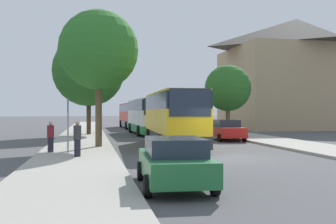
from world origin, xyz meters
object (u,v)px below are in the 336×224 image
object	(u,v)px
bus_rear	(133,115)
bus_middle	(147,116)
pedestrian_waiting_near	(51,137)
tree_right_near	(228,88)
tree_left_near	(89,71)
parked_car_right_near	(227,130)
pedestrian_waiting_far	(77,139)
bus_front	(173,118)
bus_stop_sign	(68,120)
tree_left_far	(99,50)
parked_car_left_curb	(174,161)

from	to	relation	value
bus_rear	bus_middle	bearing A→B (deg)	-91.02
pedestrian_waiting_near	tree_right_near	xyz separation A→B (m)	(14.45, 12.98, 3.43)
bus_rear	tree_left_near	xyz separation A→B (m)	(-5.61, -14.85, 4.27)
bus_middle	tree_left_near	distance (m)	7.16
parked_car_right_near	pedestrian_waiting_near	xyz separation A→B (m)	(-12.44, -7.71, 0.13)
parked_car_right_near	pedestrian_waiting_far	xyz separation A→B (m)	(-11.00, -10.00, 0.17)
bus_front	tree_right_near	xyz separation A→B (m)	(7.18, 9.53, 2.53)
bus_stop_sign	tree_right_near	distance (m)	19.33
bus_front	tree_left_far	xyz separation A→B (m)	(-4.73, -0.61, 4.13)
bus_middle	bus_rear	size ratio (longest dim) A/B	0.90
tree_left_far	bus_rear	bearing A→B (deg)	79.80
bus_middle	bus_stop_sign	bearing A→B (deg)	-111.76
bus_stop_sign	tree_left_near	size ratio (longest dim) A/B	0.30
parked_car_left_curb	pedestrian_waiting_near	distance (m)	10.75
bus_front	tree_left_far	world-z (taller)	tree_left_far
pedestrian_waiting_near	bus_stop_sign	bearing A→B (deg)	42.07
bus_middle	bus_front	bearing A→B (deg)	-92.19
pedestrian_waiting_near	pedestrian_waiting_far	xyz separation A→B (m)	(1.44, -2.30, 0.05)
parked_car_left_curb	parked_car_right_near	size ratio (longest dim) A/B	0.99
pedestrian_waiting_far	tree_left_far	bearing A→B (deg)	-168.18
parked_car_left_curb	tree_left_near	xyz separation A→B (m)	(-2.65, 25.31, 5.24)
parked_car_right_near	bus_stop_sign	xyz separation A→B (m)	(-11.52, -8.29, 1.02)
tree_left_far	pedestrian_waiting_near	bearing A→B (deg)	-131.73
parked_car_left_curb	bus_stop_sign	bearing A→B (deg)	114.60
parked_car_right_near	tree_left_far	bearing A→B (deg)	29.32
bus_middle	tree_left_far	bearing A→B (deg)	-110.59
bus_front	bus_rear	size ratio (longest dim) A/B	0.89
bus_front	parked_car_right_near	size ratio (longest dim) A/B	2.44
parked_car_right_near	bus_front	bearing A→B (deg)	42.59
parked_car_left_curb	pedestrian_waiting_far	distance (m)	8.07
parked_car_left_curb	bus_middle	bearing A→B (deg)	86.65
bus_stop_sign	pedestrian_waiting_near	bearing A→B (deg)	147.29
bus_front	parked_car_left_curb	bearing A→B (deg)	-99.54
pedestrian_waiting_far	tree_right_near	size ratio (longest dim) A/B	0.26
bus_middle	parked_car_left_curb	distance (m)	26.86
bus_stop_sign	pedestrian_waiting_near	world-z (taller)	bus_stop_sign
bus_middle	pedestrian_waiting_far	size ratio (longest dim) A/B	6.48
bus_rear	parked_car_right_near	bearing A→B (deg)	-78.85
bus_middle	parked_car_right_near	bearing A→B (deg)	-63.04
bus_front	tree_left_far	distance (m)	6.31
pedestrian_waiting_far	parked_car_right_near	bearing A→B (deg)	156.13
tree_left_far	parked_car_left_curb	bearing A→B (deg)	-80.99
bus_rear	bus_stop_sign	distance (m)	31.70
bus_rear	tree_right_near	bearing A→B (deg)	-69.40
bus_rear	pedestrian_waiting_near	size ratio (longest dim) A/B	7.60
bus_front	tree_right_near	distance (m)	12.19
bus_stop_sign	pedestrian_waiting_far	xyz separation A→B (m)	(0.53, -1.71, -0.85)
pedestrian_waiting_near	tree_left_far	xyz separation A→B (m)	(2.54, 2.84, 5.03)
tree_right_near	bus_stop_sign	bearing A→B (deg)	-134.91
pedestrian_waiting_far	tree_right_near	world-z (taller)	tree_right_near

